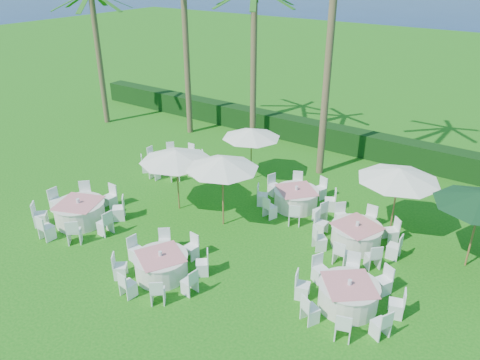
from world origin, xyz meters
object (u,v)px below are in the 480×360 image
(umbrella_a, at_px, (176,156))
(umbrella_b, at_px, (222,163))
(banquet_table_d, at_px, (173,162))
(banquet_table_f, at_px, (356,235))
(umbrella_d, at_px, (399,174))
(banquet_table_e, at_px, (296,198))
(banquet_table_b, at_px, (161,265))
(banquet_table_c, at_px, (348,295))
(banquet_table_a, at_px, (80,212))
(umbrella_c, at_px, (251,133))

(umbrella_a, xyz_separation_m, umbrella_b, (2.18, 0.04, 0.24))
(banquet_table_d, bearing_deg, umbrella_b, -28.33)
(banquet_table_f, height_order, umbrella_d, umbrella_d)
(banquet_table_e, height_order, umbrella_b, umbrella_b)
(banquet_table_b, height_order, banquet_table_d, banquet_table_b)
(umbrella_a, height_order, umbrella_d, umbrella_d)
(banquet_table_c, xyz_separation_m, banquet_table_f, (-1.04, 3.14, 0.00))
(umbrella_a, relative_size, umbrella_b, 1.02)
(banquet_table_a, relative_size, banquet_table_e, 1.07)
(banquet_table_e, bearing_deg, banquet_table_c, -46.94)
(banquet_table_d, xyz_separation_m, umbrella_c, (3.61, 1.24, 1.81))
(umbrella_c, bearing_deg, banquet_table_d, -161.07)
(umbrella_b, bearing_deg, banquet_table_a, -146.92)
(banquet_table_f, distance_m, umbrella_d, 2.57)
(umbrella_d, bearing_deg, umbrella_c, 172.27)
(umbrella_a, xyz_separation_m, umbrella_c, (0.84, 3.94, -0.10))
(umbrella_a, distance_m, umbrella_b, 2.19)
(umbrella_b, bearing_deg, umbrella_d, 29.09)
(umbrella_b, bearing_deg, banquet_table_c, -16.09)
(banquet_table_b, height_order, banquet_table_f, banquet_table_f)
(banquet_table_c, distance_m, umbrella_d, 5.04)
(banquet_table_d, height_order, umbrella_a, umbrella_a)
(banquet_table_f, bearing_deg, umbrella_b, -162.04)
(umbrella_d, bearing_deg, umbrella_b, -150.91)
(umbrella_a, height_order, umbrella_c, umbrella_a)
(banquet_table_b, distance_m, banquet_table_c, 5.77)
(banquet_table_c, bearing_deg, banquet_table_a, -172.60)
(banquet_table_b, height_order, umbrella_c, umbrella_c)
(banquet_table_c, height_order, banquet_table_f, banquet_table_f)
(banquet_table_f, relative_size, umbrella_c, 1.20)
(banquet_table_a, xyz_separation_m, umbrella_a, (2.37, 2.93, 1.86))
(banquet_table_e, bearing_deg, banquet_table_b, -102.02)
(banquet_table_a, bearing_deg, umbrella_d, 30.96)
(banquet_table_b, xyz_separation_m, banquet_table_d, (-5.21, 6.31, -0.01))
(banquet_table_f, relative_size, umbrella_a, 1.09)
(banquet_table_a, xyz_separation_m, umbrella_b, (4.56, 2.97, 2.10))
(umbrella_d, bearing_deg, banquet_table_b, -127.67)
(banquet_table_e, distance_m, umbrella_a, 5.05)
(banquet_table_b, distance_m, umbrella_a, 4.75)
(banquet_table_c, distance_m, banquet_table_e, 5.95)
(banquet_table_a, distance_m, banquet_table_d, 5.65)
(banquet_table_c, bearing_deg, banquet_table_f, 108.23)
(banquet_table_b, bearing_deg, umbrella_b, 94.12)
(banquet_table_a, distance_m, umbrella_b, 5.83)
(banquet_table_e, xyz_separation_m, umbrella_d, (3.77, 0.28, 1.95))
(umbrella_a, bearing_deg, banquet_table_b, -55.85)
(banquet_table_e, relative_size, umbrella_a, 1.09)
(banquet_table_b, relative_size, umbrella_b, 1.07)
(banquet_table_d, distance_m, umbrella_d, 10.53)
(banquet_table_c, xyz_separation_m, umbrella_d, (-0.29, 4.63, 1.96))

